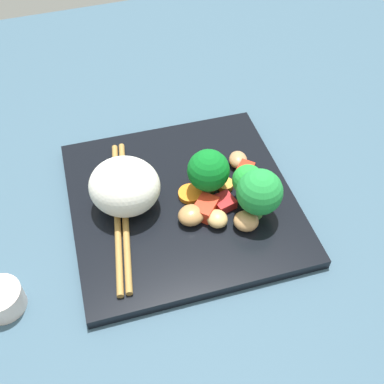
% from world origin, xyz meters
% --- Properties ---
extents(ground_plane, '(1.10, 1.10, 0.02)m').
position_xyz_m(ground_plane, '(0.00, 0.00, -0.01)').
color(ground_plane, '#355265').
extents(square_plate, '(0.28, 0.28, 0.01)m').
position_xyz_m(square_plate, '(0.00, 0.00, 0.01)').
color(square_plate, black).
rests_on(square_plate, ground_plane).
extents(rice_mound, '(0.11, 0.11, 0.07)m').
position_xyz_m(rice_mound, '(0.01, 0.07, 0.05)').
color(rice_mound, white).
rests_on(rice_mound, square_plate).
extents(broccoli_floret_0, '(0.05, 0.05, 0.07)m').
position_xyz_m(broccoli_floret_0, '(-0.05, -0.08, 0.05)').
color(broccoli_floret_0, '#529B4A').
rests_on(broccoli_floret_0, square_plate).
extents(broccoli_floret_1, '(0.05, 0.05, 0.06)m').
position_xyz_m(broccoli_floret_1, '(0.00, -0.03, 0.05)').
color(broccoli_floret_1, '#6AA24B').
rests_on(broccoli_floret_1, square_plate).
extents(broccoli_floret_2, '(0.04, 0.04, 0.05)m').
position_xyz_m(broccoli_floret_2, '(-0.03, -0.07, 0.05)').
color(broccoli_floret_2, '#7CBA5B').
rests_on(broccoli_floret_2, square_plate).
extents(carrot_slice_0, '(0.04, 0.04, 0.00)m').
position_xyz_m(carrot_slice_0, '(-0.02, -0.10, 0.02)').
color(carrot_slice_0, orange).
rests_on(carrot_slice_0, square_plate).
extents(carrot_slice_1, '(0.02, 0.02, 0.01)m').
position_xyz_m(carrot_slice_1, '(0.03, -0.06, 0.02)').
color(carrot_slice_1, orange).
rests_on(carrot_slice_1, square_plate).
extents(carrot_slice_2, '(0.03, 0.03, 0.01)m').
position_xyz_m(carrot_slice_2, '(0.03, -0.03, 0.02)').
color(carrot_slice_2, orange).
rests_on(carrot_slice_2, square_plate).
extents(carrot_slice_3, '(0.04, 0.04, 0.01)m').
position_xyz_m(carrot_slice_3, '(0.00, -0.01, 0.02)').
color(carrot_slice_3, orange).
rests_on(carrot_slice_3, square_plate).
extents(carrot_slice_4, '(0.02, 0.02, 0.01)m').
position_xyz_m(carrot_slice_4, '(-0.00, -0.06, 0.02)').
color(carrot_slice_4, orange).
rests_on(carrot_slice_4, square_plate).
extents(pepper_chunk_0, '(0.03, 0.03, 0.01)m').
position_xyz_m(pepper_chunk_0, '(-0.03, -0.04, 0.02)').
color(pepper_chunk_0, red).
rests_on(pepper_chunk_0, square_plate).
extents(pepper_chunk_1, '(0.04, 0.04, 0.02)m').
position_xyz_m(pepper_chunk_1, '(-0.03, -0.02, 0.02)').
color(pepper_chunk_1, red).
rests_on(pepper_chunk_1, square_plate).
extents(pepper_chunk_2, '(0.03, 0.03, 0.02)m').
position_xyz_m(pepper_chunk_2, '(0.01, -0.09, 0.02)').
color(pepper_chunk_2, red).
rests_on(pepper_chunk_2, square_plate).
extents(chicken_piece_0, '(0.03, 0.03, 0.02)m').
position_xyz_m(chicken_piece_0, '(-0.05, -0.03, 0.02)').
color(chicken_piece_0, tan).
rests_on(chicken_piece_0, square_plate).
extents(chicken_piece_2, '(0.04, 0.04, 0.02)m').
position_xyz_m(chicken_piece_2, '(-0.07, -0.06, 0.02)').
color(chicken_piece_2, tan).
rests_on(chicken_piece_2, square_plate).
extents(chicken_piece_3, '(0.03, 0.04, 0.02)m').
position_xyz_m(chicken_piece_3, '(-0.04, 0.00, 0.02)').
color(chicken_piece_3, '#AF804B').
rests_on(chicken_piece_3, square_plate).
extents(chicken_piece_4, '(0.03, 0.03, 0.02)m').
position_xyz_m(chicken_piece_4, '(0.03, -0.09, 0.02)').
color(chicken_piece_4, '#AE8054').
rests_on(chicken_piece_4, square_plate).
extents(chopstick_pair, '(0.23, 0.06, 0.01)m').
position_xyz_m(chopstick_pair, '(0.00, 0.08, 0.02)').
color(chopstick_pair, olive).
rests_on(chopstick_pair, square_plate).
extents(sauce_cup, '(0.05, 0.05, 0.03)m').
position_xyz_m(sauce_cup, '(-0.07, 0.22, 0.01)').
color(sauce_cup, silver).
rests_on(sauce_cup, ground_plane).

